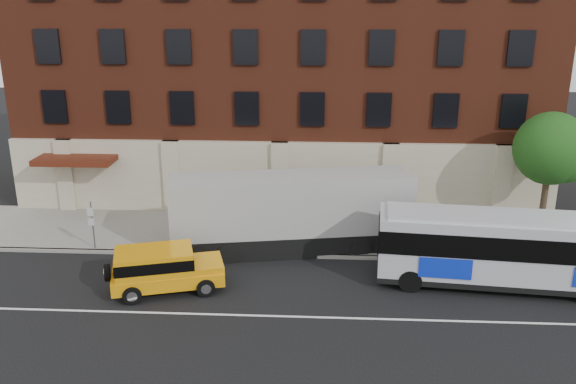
# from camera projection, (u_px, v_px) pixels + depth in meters

# --- Properties ---
(ground) EXTENTS (120.00, 120.00, 0.00)m
(ground) POSITION_uv_depth(u_px,v_px,m) (259.00, 323.00, 22.38)
(ground) COLOR black
(ground) RESTS_ON ground
(sidewalk) EXTENTS (60.00, 6.00, 0.15)m
(sidewalk) POSITION_uv_depth(u_px,v_px,m) (276.00, 232.00, 30.91)
(sidewalk) COLOR #9B988D
(sidewalk) RESTS_ON ground
(kerb) EXTENTS (60.00, 0.25, 0.15)m
(kerb) POSITION_uv_depth(u_px,v_px,m) (272.00, 255.00, 28.06)
(kerb) COLOR #9B988D
(kerb) RESTS_ON ground
(lane_line) EXTENTS (60.00, 0.12, 0.01)m
(lane_line) POSITION_uv_depth(u_px,v_px,m) (260.00, 316.00, 22.86)
(lane_line) COLOR white
(lane_line) RESTS_ON ground
(building) EXTENTS (30.00, 12.10, 15.00)m
(building) POSITION_uv_depth(u_px,v_px,m) (285.00, 67.00, 36.12)
(building) COLOR maroon
(building) RESTS_ON sidewalk
(sign_pole) EXTENTS (0.30, 0.20, 2.50)m
(sign_pole) POSITION_uv_depth(u_px,v_px,m) (92.00, 223.00, 28.21)
(sign_pole) COLOR slate
(sign_pole) RESTS_ON ground
(street_tree) EXTENTS (3.60, 3.60, 6.20)m
(street_tree) POSITION_uv_depth(u_px,v_px,m) (552.00, 151.00, 29.33)
(street_tree) COLOR #332719
(street_tree) RESTS_ON sidewalk
(city_bus) EXTENTS (11.75, 3.62, 3.17)m
(city_bus) POSITION_uv_depth(u_px,v_px,m) (520.00, 249.00, 24.60)
(city_bus) COLOR silver
(city_bus) RESTS_ON ground
(yellow_suv) EXTENTS (4.91, 3.04, 1.83)m
(yellow_suv) POSITION_uv_depth(u_px,v_px,m) (162.00, 267.00, 24.54)
(yellow_suv) COLOR #FFA40E
(yellow_suv) RESTS_ON ground
(shipping_container) EXTENTS (11.50, 4.22, 3.76)m
(shipping_container) POSITION_uv_depth(u_px,v_px,m) (292.00, 214.00, 28.22)
(shipping_container) COLOR black
(shipping_container) RESTS_ON ground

